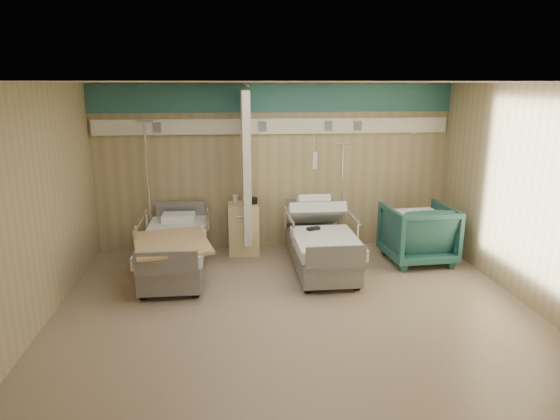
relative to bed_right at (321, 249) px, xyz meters
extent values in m
cube|color=gray|center=(-0.60, -1.30, -0.32)|extent=(6.00, 5.00, 0.00)
cube|color=tan|center=(-0.60, 1.20, 1.08)|extent=(6.00, 0.04, 2.80)
cube|color=tan|center=(-0.60, -3.80, 1.08)|extent=(6.00, 0.04, 2.80)
cube|color=tan|center=(-3.60, -1.30, 1.08)|extent=(0.04, 5.00, 2.80)
cube|color=tan|center=(2.40, -1.30, 1.08)|extent=(0.04, 5.00, 2.80)
cube|color=silver|center=(-0.60, -1.30, 2.48)|extent=(6.00, 5.00, 0.04)
cube|color=#2C6867|center=(-0.60, 1.18, 2.23)|extent=(6.00, 0.04, 0.45)
cube|color=white|center=(-0.60, 1.15, 1.79)|extent=(5.88, 0.08, 0.25)
cylinder|color=silver|center=(-1.10, 0.30, 2.44)|extent=(0.03, 1.80, 0.03)
cube|color=beige|center=(-1.10, 0.65, 1.19)|extent=(0.12, 0.90, 2.35)
cube|color=beige|center=(-1.15, 0.90, 0.11)|extent=(0.50, 0.48, 0.85)
imported|color=#1E4D4A|center=(1.60, 0.18, 0.15)|extent=(1.06, 1.09, 0.94)
cube|color=white|center=(1.58, 0.13, 0.66)|extent=(0.67, 0.61, 0.07)
cylinder|color=silver|center=(0.50, 0.88, -0.30)|extent=(0.33, 0.33, 0.03)
cylinder|color=silver|center=(0.50, 0.88, 0.59)|extent=(0.03, 0.03, 1.82)
cylinder|color=silver|center=(0.50, 0.88, 1.50)|extent=(0.22, 0.03, 0.03)
cylinder|color=silver|center=(-2.68, 0.98, -0.30)|extent=(0.40, 0.40, 0.03)
cylinder|color=silver|center=(-2.68, 0.98, 0.79)|extent=(0.04, 0.04, 2.21)
cylinder|color=silver|center=(-2.68, 0.98, 1.89)|extent=(0.26, 0.03, 0.03)
cube|color=black|center=(-0.12, 0.00, 0.34)|extent=(0.22, 0.15, 0.04)
cube|color=tan|center=(-2.19, -0.46, 0.34)|extent=(1.22, 1.42, 0.04)
cube|color=black|center=(-1.04, 0.86, 0.59)|extent=(0.24, 0.21, 0.11)
cylinder|color=white|center=(-1.27, 0.98, 0.60)|extent=(0.11, 0.11, 0.14)
camera|label=1|loc=(-1.38, -7.15, 2.47)|focal=32.00mm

